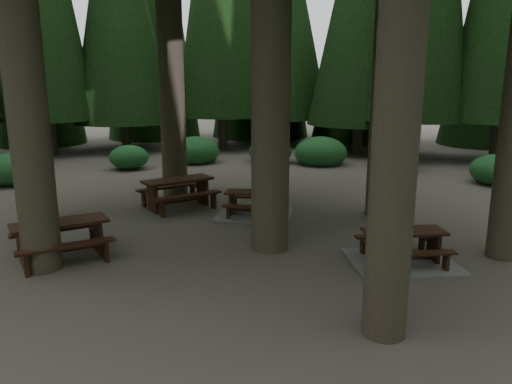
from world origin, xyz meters
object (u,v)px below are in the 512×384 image
at_px(picnic_table_c, 254,208).
at_px(picnic_table_e, 61,234).
at_px(picnic_table_a, 402,252).
at_px(picnic_table_b, 178,189).

height_order(picnic_table_c, picnic_table_e, picnic_table_e).
relative_size(picnic_table_a, picnic_table_e, 1.12).
xyz_separation_m(picnic_table_c, picnic_table_e, (-2.13, -4.88, 0.33)).
xyz_separation_m(picnic_table_b, picnic_table_c, (2.40, 0.26, -0.36)).
height_order(picnic_table_a, picnic_table_e, picnic_table_e).
relative_size(picnic_table_b, picnic_table_e, 1.04).
distance_m(picnic_table_c, picnic_table_e, 5.34).
bearing_deg(picnic_table_a, picnic_table_b, 133.79).
height_order(picnic_table_b, picnic_table_e, picnic_table_b).
bearing_deg(picnic_table_e, picnic_table_b, 36.06).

